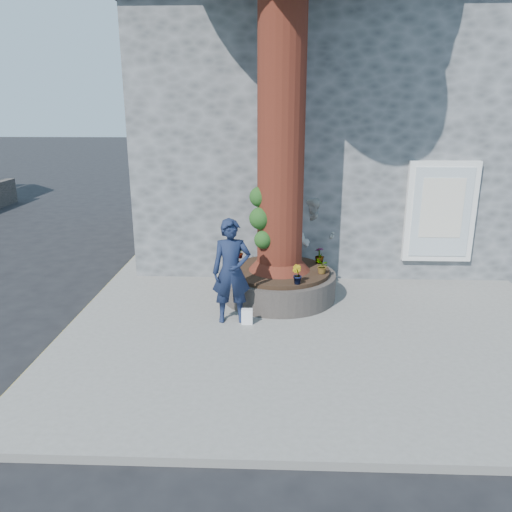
{
  "coord_description": "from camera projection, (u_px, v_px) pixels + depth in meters",
  "views": [
    {
      "loc": [
        0.69,
        -7.66,
        3.89
      ],
      "look_at": [
        0.36,
        1.16,
        1.25
      ],
      "focal_mm": 35.0,
      "sensor_mm": 36.0,
      "label": 1
    }
  ],
  "objects": [
    {
      "name": "yellow_line",
      "position": [
        78.0,
        319.0,
        9.54
      ],
      "size": [
        0.1,
        30.0,
        0.01
      ],
      "primitive_type": "cube",
      "color": "yellow",
      "rests_on": "ground"
    },
    {
      "name": "man",
      "position": [
        231.0,
        271.0,
        8.91
      ],
      "size": [
        0.74,
        0.53,
        1.91
      ],
      "primitive_type": "imported",
      "rotation": [
        0.0,
        0.0,
        0.12
      ],
      "color": "#141D37",
      "rests_on": "pavement"
    },
    {
      "name": "shopping_bag",
      "position": [
        247.0,
        316.0,
        9.01
      ],
      "size": [
        0.2,
        0.12,
        0.28
      ],
      "primitive_type": "cube",
      "rotation": [
        0.0,
        0.0,
        0.0
      ],
      "color": "white",
      "rests_on": "pavement"
    },
    {
      "name": "stone_shop",
      "position": [
        338.0,
        133.0,
        14.36
      ],
      "size": [
        10.3,
        8.3,
        6.3
      ],
      "color": "#4E5153",
      "rests_on": "ground"
    },
    {
      "name": "woman",
      "position": [
        314.0,
        238.0,
        11.24
      ],
      "size": [
        1.07,
        0.92,
        1.88
      ],
      "primitive_type": "imported",
      "rotation": [
        0.0,
        0.0,
        -0.25
      ],
      "color": "beige",
      "rests_on": "pavement"
    },
    {
      "name": "planter",
      "position": [
        279.0,
        283.0,
        10.24
      ],
      "size": [
        2.3,
        2.3,
        0.6
      ],
      "color": "black",
      "rests_on": "pavement"
    },
    {
      "name": "ground",
      "position": [
        232.0,
        346.0,
        8.47
      ],
      "size": [
        120.0,
        120.0,
        0.0
      ],
      "primitive_type": "plane",
      "color": "black",
      "rests_on": "ground"
    },
    {
      "name": "plant_b",
      "position": [
        297.0,
        275.0,
        9.28
      ],
      "size": [
        0.27,
        0.27,
        0.36
      ],
      "primitive_type": "imported",
      "rotation": [
        0.0,
        0.0,
        2.26
      ],
      "color": "gray",
      "rests_on": "planter"
    },
    {
      "name": "pavement",
      "position": [
        316.0,
        320.0,
        9.36
      ],
      "size": [
        9.0,
        8.0,
        0.12
      ],
      "primitive_type": "cube",
      "color": "slate",
      "rests_on": "ground"
    },
    {
      "name": "plant_c",
      "position": [
        320.0,
        255.0,
        10.5
      ],
      "size": [
        0.25,
        0.25,
        0.35
      ],
      "primitive_type": "imported",
      "rotation": [
        0.0,
        0.0,
        3.45
      ],
      "color": "gray",
      "rests_on": "planter"
    },
    {
      "name": "plant_d",
      "position": [
        322.0,
        266.0,
        9.84
      ],
      "size": [
        0.3,
        0.33,
        0.31
      ],
      "primitive_type": "imported",
      "rotation": [
        0.0,
        0.0,
        4.94
      ],
      "color": "gray",
      "rests_on": "planter"
    },
    {
      "name": "plant_a",
      "position": [
        240.0,
        250.0,
        10.83
      ],
      "size": [
        0.25,
        0.23,
        0.4
      ],
      "primitive_type": "imported",
      "rotation": [
        0.0,
        0.0,
        0.53
      ],
      "color": "gray",
      "rests_on": "planter"
    }
  ]
}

